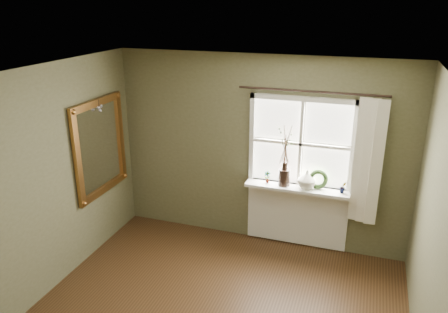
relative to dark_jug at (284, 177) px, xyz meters
name	(u,v)px	position (x,y,z in m)	size (l,w,h in m)	color
ceiling	(193,86)	(-0.37, -2.12, 1.57)	(4.50, 4.50, 0.00)	silver
wall_back	(260,151)	(-0.37, 0.18, 0.27)	(4.00, 0.10, 2.60)	brown
wall_left	(12,199)	(-2.42, -2.12, 0.27)	(0.10, 4.50, 2.60)	brown
window_frame	(301,144)	(0.18, 0.11, 0.45)	(1.36, 0.06, 1.24)	white
window_sill	(297,188)	(0.18, 0.00, -0.13)	(1.36, 0.26, 0.04)	white
window_apron	(296,214)	(0.18, 0.11, -0.57)	(1.36, 0.04, 0.88)	white
dark_jug	(284,177)	(0.00, 0.00, 0.00)	(0.15, 0.15, 0.22)	black
cream_vase	(307,179)	(0.30, 0.00, 0.01)	(0.24, 0.24, 0.25)	silver
wreath	(318,181)	(0.44, 0.04, -0.01)	(0.26, 0.26, 0.06)	#29411C
potted_plant_left	(267,177)	(-0.23, 0.00, -0.03)	(0.09, 0.06, 0.17)	#29411C
potted_plant_right	(343,187)	(0.76, 0.00, -0.03)	(0.09, 0.07, 0.15)	#29411C
curtain	(368,162)	(1.02, 0.01, 0.33)	(0.36, 0.12, 1.59)	white
curtain_rod	(312,91)	(0.28, 0.05, 1.15)	(0.03, 0.03, 1.84)	black
gilt_mirror	(100,147)	(-2.34, -0.65, 0.38)	(0.10, 1.07, 1.28)	white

